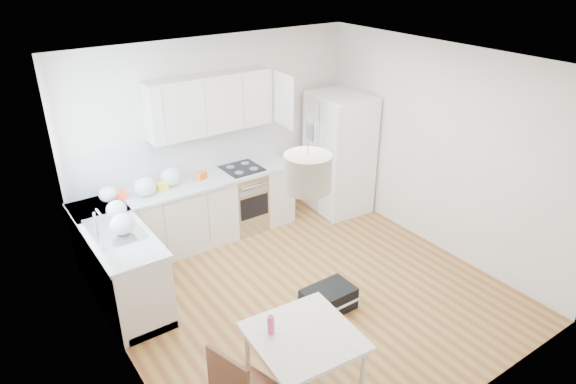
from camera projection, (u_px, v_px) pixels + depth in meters
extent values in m
plane|color=brown|center=(307.00, 293.00, 6.10)|extent=(4.20, 4.20, 0.00)
plane|color=white|center=(311.00, 64.00, 4.92)|extent=(4.20, 4.20, 0.00)
plane|color=white|center=(217.00, 136.00, 7.06)|extent=(4.20, 0.00, 4.20)
plane|color=white|center=(115.00, 251.00, 4.43)|extent=(0.00, 4.20, 4.20)
plane|color=white|center=(439.00, 150.00, 6.59)|extent=(0.00, 4.20, 4.20)
cube|color=#BFE0F9|center=(73.00, 165.00, 5.11)|extent=(0.02, 1.00, 1.00)
cube|color=beige|center=(192.00, 215.00, 6.93)|extent=(3.00, 0.60, 0.88)
cube|color=beige|center=(119.00, 264.00, 5.87)|extent=(0.60, 1.80, 0.88)
cube|color=#AEB1B3|center=(189.00, 184.00, 6.73)|extent=(3.02, 0.64, 0.04)
cube|color=#AEB1B3|center=(113.00, 229.00, 5.67)|extent=(0.64, 1.82, 0.04)
cube|color=white|center=(178.00, 155.00, 6.81)|extent=(3.00, 0.01, 0.58)
cube|color=white|center=(81.00, 211.00, 5.38)|extent=(0.01, 1.80, 0.58)
cube|color=beige|center=(210.00, 104.00, 6.64)|extent=(1.70, 0.32, 0.75)
cube|color=beige|center=(304.00, 336.00, 4.44)|extent=(0.95, 0.95, 0.04)
cylinder|color=beige|center=(362.00, 378.00, 4.48)|extent=(0.05, 0.05, 0.66)
cylinder|color=beige|center=(248.00, 356.00, 4.71)|extent=(0.05, 0.05, 0.66)
cylinder|color=beige|center=(315.00, 328.00, 5.05)|extent=(0.05, 0.05, 0.66)
cylinder|color=#E23E7A|center=(271.00, 323.00, 4.41)|extent=(0.08, 0.08, 0.22)
cube|color=black|center=(328.00, 299.00, 5.78)|extent=(0.58, 0.38, 0.27)
cylinder|color=beige|center=(308.00, 172.00, 3.89)|extent=(0.38, 0.38, 0.29)
ellipsoid|color=silver|center=(108.00, 194.00, 6.18)|extent=(0.22, 0.19, 0.20)
ellipsoid|color=silver|center=(145.00, 187.00, 6.32)|extent=(0.27, 0.23, 0.25)
ellipsoid|color=silver|center=(171.00, 177.00, 6.58)|extent=(0.27, 0.23, 0.24)
ellipsoid|color=silver|center=(117.00, 209.00, 5.83)|extent=(0.23, 0.20, 0.21)
ellipsoid|color=silver|center=(122.00, 224.00, 5.48)|extent=(0.27, 0.23, 0.24)
cube|color=#CF5512|center=(201.00, 176.00, 6.80)|extent=(0.17, 0.14, 0.10)
cube|color=yellow|center=(162.00, 186.00, 6.51)|extent=(0.16, 0.12, 0.10)
cube|color=red|center=(121.00, 195.00, 6.27)|extent=(0.16, 0.11, 0.10)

